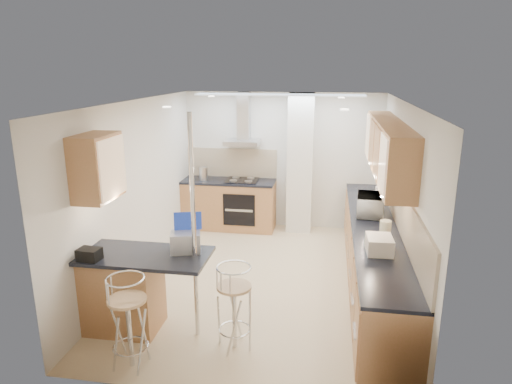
% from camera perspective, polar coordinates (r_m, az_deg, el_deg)
% --- Properties ---
extents(ground, '(4.80, 4.80, 0.00)m').
position_cam_1_polar(ground, '(6.60, 0.85, -11.00)').
color(ground, beige).
rests_on(ground, ground).
extents(room_shell, '(3.64, 4.84, 2.51)m').
position_cam_1_polar(room_shell, '(6.40, 4.27, 2.79)').
color(room_shell, silver).
rests_on(room_shell, ground).
extents(right_counter, '(0.63, 4.40, 0.92)m').
position_cam_1_polar(right_counter, '(6.38, 14.44, -7.92)').
color(right_counter, '#A17440').
rests_on(right_counter, ground).
extents(back_counter, '(1.70, 0.63, 0.92)m').
position_cam_1_polar(back_counter, '(8.52, -3.38, -1.51)').
color(back_counter, '#A17440').
rests_on(back_counter, ground).
extents(peninsula, '(1.47, 0.72, 0.94)m').
position_cam_1_polar(peninsula, '(5.42, -13.64, -12.07)').
color(peninsula, '#A17440').
rests_on(peninsula, ground).
extents(microwave, '(0.40, 0.55, 0.29)m').
position_cam_1_polar(microwave, '(6.57, 14.11, -1.60)').
color(microwave, white).
rests_on(microwave, right_counter).
extents(laptop, '(0.38, 0.32, 0.22)m').
position_cam_1_polar(laptop, '(5.16, -8.80, -6.20)').
color(laptop, '#ABAEB3').
rests_on(laptop, peninsula).
extents(bag, '(0.25, 0.19, 0.13)m').
position_cam_1_polar(bag, '(5.21, -20.12, -7.33)').
color(bag, black).
rests_on(bag, peninsula).
extents(bar_stool_near, '(0.51, 0.51, 0.98)m').
position_cam_1_polar(bar_stool_near, '(4.86, -15.63, -15.40)').
color(bar_stool_near, tan).
rests_on(bar_stool_near, ground).
extents(bar_stool_end, '(0.54, 0.54, 0.95)m').
position_cam_1_polar(bar_stool_end, '(4.98, -2.73, -14.20)').
color(bar_stool_end, tan).
rests_on(bar_stool_end, ground).
extents(jar_a, '(0.13, 0.13, 0.18)m').
position_cam_1_polar(jar_a, '(7.50, 15.13, -0.02)').
color(jar_a, silver).
rests_on(jar_a, right_counter).
extents(jar_b, '(0.14, 0.14, 0.15)m').
position_cam_1_polar(jar_b, '(6.98, 14.81, -1.27)').
color(jar_b, silver).
rests_on(jar_b, right_counter).
extents(jar_c, '(0.18, 0.18, 0.21)m').
position_cam_1_polar(jar_c, '(5.79, 15.86, -4.46)').
color(jar_c, '#B9B594').
rests_on(jar_c, right_counter).
extents(jar_d, '(0.12, 0.12, 0.13)m').
position_cam_1_polar(jar_d, '(5.26, 15.82, -6.98)').
color(jar_d, white).
rests_on(jar_d, right_counter).
extents(bread_bin, '(0.29, 0.36, 0.19)m').
position_cam_1_polar(bread_bin, '(5.31, 15.16, -6.37)').
color(bread_bin, silver).
rests_on(bread_bin, right_counter).
extents(kettle, '(0.16, 0.16, 0.24)m').
position_cam_1_polar(kettle, '(8.42, -6.60, 2.30)').
color(kettle, '#B9BABE').
rests_on(kettle, back_counter).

